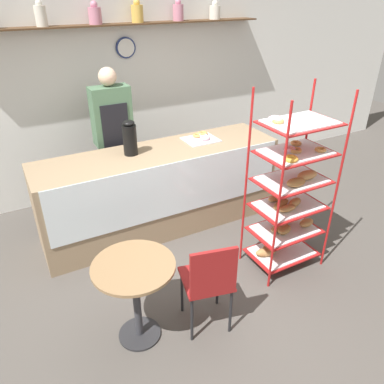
% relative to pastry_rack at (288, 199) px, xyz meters
% --- Properties ---
extents(ground_plane, '(14.00, 14.00, 0.00)m').
position_rel_pastry_rack_xyz_m(ground_plane, '(-0.79, 0.05, -0.75)').
color(ground_plane, '#4C4742').
extents(back_wall, '(10.00, 0.30, 2.70)m').
position_rel_pastry_rack_xyz_m(back_wall, '(-0.79, 2.42, 0.62)').
color(back_wall, white).
rests_on(back_wall, ground_plane).
extents(display_counter, '(2.71, 0.72, 0.96)m').
position_rel_pastry_rack_xyz_m(display_counter, '(-0.79, 1.21, -0.28)').
color(display_counter, '#937A5B').
rests_on(display_counter, ground_plane).
extents(pastry_rack, '(0.71, 0.49, 1.79)m').
position_rel_pastry_rack_xyz_m(pastry_rack, '(0.00, 0.00, 0.00)').
color(pastry_rack, '#A51919').
rests_on(pastry_rack, ground_plane).
extents(person_worker, '(0.44, 0.23, 1.77)m').
position_rel_pastry_rack_xyz_m(person_worker, '(-1.11, 1.79, 0.21)').
color(person_worker, '#282833').
rests_on(person_worker, ground_plane).
extents(cafe_table, '(0.62, 0.62, 0.73)m').
position_rel_pastry_rack_xyz_m(cafe_table, '(-1.62, -0.19, -0.21)').
color(cafe_table, '#262628').
rests_on(cafe_table, ground_plane).
extents(cafe_chair, '(0.45, 0.45, 0.88)m').
position_rel_pastry_rack_xyz_m(cafe_chair, '(-1.09, -0.40, -0.22)').
color(cafe_chair, black).
rests_on(cafe_chair, ground_plane).
extents(coffee_carafe, '(0.15, 0.15, 0.37)m').
position_rel_pastry_rack_xyz_m(coffee_carafe, '(-1.09, 1.27, 0.38)').
color(coffee_carafe, black).
rests_on(coffee_carafe, display_counter).
extents(donut_tray_counter, '(0.38, 0.33, 0.05)m').
position_rel_pastry_rack_xyz_m(donut_tray_counter, '(-0.21, 1.31, 0.22)').
color(donut_tray_counter, silver).
rests_on(donut_tray_counter, display_counter).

